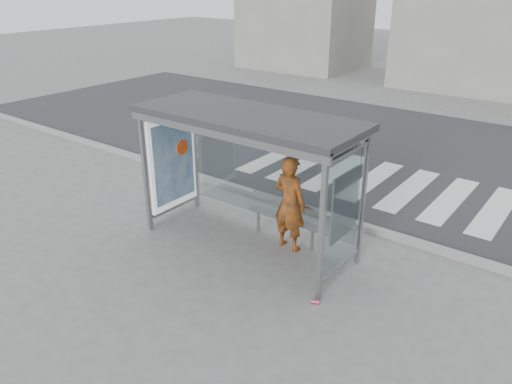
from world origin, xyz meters
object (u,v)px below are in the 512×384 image
person (290,203)px  bench (285,217)px  bus_shelter (233,144)px  soda_can (315,302)px

person → bench: person is taller
bus_shelter → bench: size_ratio=2.58×
bus_shelter → soda_can: bus_shelter is taller
person → bench: bearing=-36.3°
bench → soda_can: bearing=-42.4°
bus_shelter → person: (1.07, 0.34, -1.05)m
bus_shelter → bench: bearing=31.7°
person → bench: 0.51m
person → soda_can: (1.34, -1.25, -0.90)m
bench → soda_can: bench is taller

